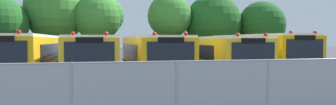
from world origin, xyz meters
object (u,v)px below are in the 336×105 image
object	(u,v)px
school_bus_4	(257,54)
tree_5	(262,24)
tree_4	(214,21)
tree_1	(53,10)
school_bus_1	(92,57)
school_bus_2	(152,56)
tree_2	(100,17)
school_bus_3	(210,56)
tree_3	(168,16)
tree_0	(3,24)
school_bus_0	(29,57)

from	to	relation	value
school_bus_4	tree_5	distance (m)	9.72
tree_4	tree_5	world-z (taller)	tree_4
tree_1	school_bus_1	bearing A→B (deg)	-72.35
school_bus_2	tree_4	distance (m)	12.18
tree_1	tree_2	bearing A→B (deg)	-13.28
school_bus_1	school_bus_2	world-z (taller)	same
school_bus_3	tree_3	size ratio (longest dim) A/B	1.69
tree_1	tree_5	bearing A→B (deg)	-6.28
tree_3	school_bus_4	bearing A→B (deg)	-67.63
school_bus_2	tree_5	size ratio (longest dim) A/B	1.66
tree_0	tree_4	size ratio (longest dim) A/B	0.85
school_bus_1	tree_2	bearing A→B (deg)	-93.73
tree_2	tree_0	bearing A→B (deg)	-171.36
school_bus_1	tree_2	world-z (taller)	tree_2
tree_2	tree_3	world-z (taller)	tree_3
tree_3	school_bus_2	bearing A→B (deg)	-108.43
school_bus_0	tree_1	xyz separation A→B (m)	(0.02, 10.04, 3.46)
tree_0	tree_3	world-z (taller)	tree_3
tree_0	school_bus_1	bearing A→B (deg)	-51.23
tree_5	school_bus_1	bearing A→B (deg)	-151.07
tree_4	tree_5	xyz separation A→B (m)	(4.24, -1.03, -0.25)
tree_2	tree_4	bearing A→B (deg)	-0.33
tree_2	school_bus_1	bearing A→B (deg)	-93.77
school_bus_2	tree_0	distance (m)	13.18
school_bus_1	school_bus_3	world-z (taller)	school_bus_1
school_bus_0	school_bus_4	xyz separation A→B (m)	(13.44, -0.08, 0.03)
school_bus_0	school_bus_3	distance (m)	10.20
school_bus_0	school_bus_1	distance (m)	3.30
school_bus_3	tree_2	xyz separation A→B (m)	(-6.29, 9.43, 2.89)
school_bus_4	tree_1	world-z (taller)	tree_1
school_bus_0	tree_5	bearing A→B (deg)	-155.97
school_bus_4	school_bus_1	bearing A→B (deg)	0.73
school_bus_1	tree_0	world-z (taller)	tree_0
tree_1	school_bus_4	bearing A→B (deg)	-37.02
tree_5	school_bus_0	bearing A→B (deg)	-156.27
school_bus_4	tree_0	bearing A→B (deg)	-25.95
school_bus_1	tree_0	distance (m)	10.82
school_bus_4	tree_2	bearing A→B (deg)	-44.18
school_bus_2	tree_1	distance (m)	12.76
school_bus_0	school_bus_4	world-z (taller)	school_bus_4
school_bus_0	school_bus_3	world-z (taller)	school_bus_0
school_bus_4	tree_4	size ratio (longest dim) A/B	1.45
school_bus_3	school_bus_4	xyz separation A→B (m)	(3.24, 0.23, 0.07)
tree_0	tree_2	bearing A→B (deg)	8.64
school_bus_4	tree_1	bearing A→B (deg)	-37.21
tree_1	school_bus_2	bearing A→B (deg)	-57.23
school_bus_4	tree_5	xyz separation A→B (m)	(4.83, 8.11, 2.32)
school_bus_4	tree_2	size ratio (longest dim) A/B	1.52
school_bus_2	tree_2	xyz separation A→B (m)	(-2.75, 9.41, 2.88)
tree_1	school_bus_3	bearing A→B (deg)	-45.47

